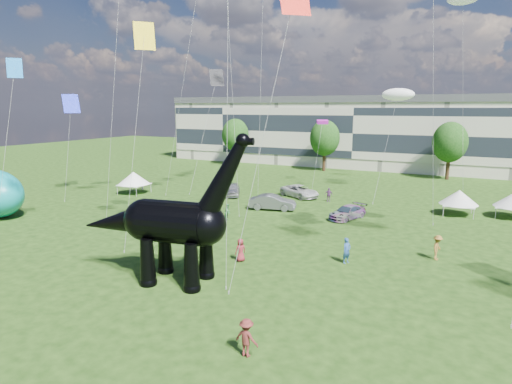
% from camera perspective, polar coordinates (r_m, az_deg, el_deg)
% --- Properties ---
extents(ground, '(220.00, 220.00, 0.00)m').
position_cam_1_polar(ground, '(24.93, -3.80, -15.10)').
color(ground, '#16330C').
rests_on(ground, ground).
extents(terrace_row, '(78.00, 11.00, 12.00)m').
position_cam_1_polar(terrace_row, '(83.58, 13.73, 7.45)').
color(terrace_row, beige).
rests_on(terrace_row, ground).
extents(tree_far_left, '(5.20, 5.20, 9.44)m').
position_cam_1_polar(tree_far_left, '(83.38, -2.78, 7.94)').
color(tree_far_left, '#382314').
rests_on(tree_far_left, ground).
extents(tree_mid_left, '(5.20, 5.20, 9.44)m').
position_cam_1_polar(tree_mid_left, '(76.01, 9.16, 7.50)').
color(tree_mid_left, '#382314').
rests_on(tree_mid_left, ground).
extents(tree_mid_right, '(5.20, 5.20, 9.44)m').
position_cam_1_polar(tree_mid_right, '(72.33, 24.48, 6.46)').
color(tree_mid_right, '#382314').
rests_on(tree_mid_right, ground).
extents(dinosaur_sculpture, '(12.25, 4.21, 9.97)m').
position_cam_1_polar(dinosaur_sculpture, '(27.76, -11.57, -4.22)').
color(dinosaur_sculpture, black).
rests_on(dinosaur_sculpture, ground).
extents(car_silver, '(3.95, 5.19, 1.65)m').
position_cam_1_polar(car_silver, '(54.38, -3.25, 0.37)').
color(car_silver, '#ADACB1').
rests_on(car_silver, ground).
extents(car_grey, '(5.34, 2.97, 1.67)m').
position_cam_1_polar(car_grey, '(46.84, 2.21, -1.38)').
color(car_grey, slate).
rests_on(car_grey, ground).
extents(car_white, '(5.93, 4.63, 1.50)m').
position_cam_1_polar(car_white, '(53.64, 5.84, 0.10)').
color(car_white, silver).
rests_on(car_white, ground).
extents(car_dark, '(3.36, 5.01, 1.35)m').
position_cam_1_polar(car_dark, '(43.99, 12.09, -2.67)').
color(car_dark, '#595960').
rests_on(car_dark, ground).
extents(gazebo_near, '(4.08, 4.08, 2.65)m').
position_cam_1_polar(gazebo_near, '(49.08, 25.44, -0.66)').
color(gazebo_near, silver).
rests_on(gazebo_near, ground).
extents(gazebo_left, '(4.39, 4.39, 2.85)m').
position_cam_1_polar(gazebo_left, '(57.68, -15.99, 1.77)').
color(gazebo_left, white).
rests_on(gazebo_left, ground).
extents(visitors, '(52.64, 37.51, 1.88)m').
position_cam_1_polar(visitors, '(36.51, 11.56, -5.20)').
color(visitors, black).
rests_on(visitors, ground).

